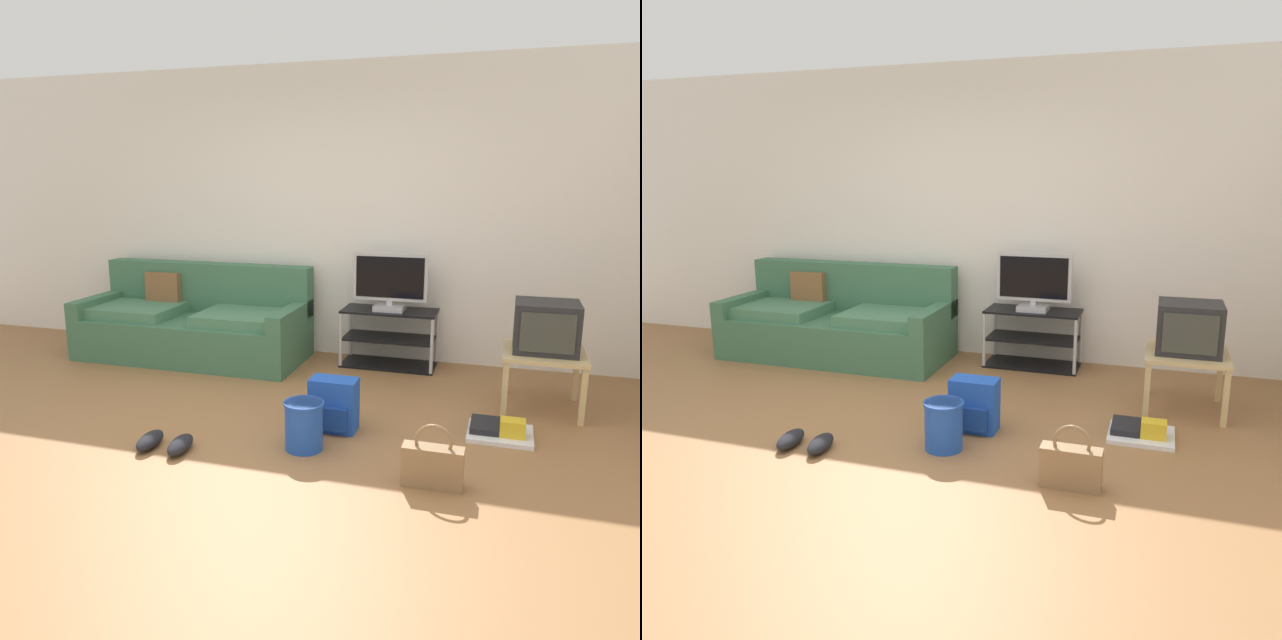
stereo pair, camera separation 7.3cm
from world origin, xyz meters
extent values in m
cube|color=olive|center=(0.00, 0.00, -0.01)|extent=(9.00, 9.80, 0.02)
cube|color=silver|center=(0.00, 2.45, 1.35)|extent=(9.00, 0.10, 2.70)
cube|color=#3D6B4C|center=(-1.22, 1.86, 0.19)|extent=(2.13, 0.91, 0.39)
cube|color=#3D6B4C|center=(-1.22, 2.22, 0.62)|extent=(2.13, 0.20, 0.48)
cube|color=#3D6B4C|center=(-2.22, 1.86, 0.47)|extent=(0.14, 0.91, 0.16)
cube|color=#3D6B4C|center=(-0.23, 1.86, 0.47)|extent=(0.14, 0.91, 0.16)
cube|color=#477857|center=(-1.81, 1.80, 0.44)|extent=(0.85, 0.64, 0.10)
cube|color=#477857|center=(-0.64, 1.80, 0.44)|extent=(0.85, 0.64, 0.10)
cube|color=brown|center=(-1.65, 2.10, 0.59)|extent=(0.36, 0.13, 0.36)
cube|color=black|center=(0.62, 2.15, 0.51)|extent=(0.85, 0.40, 0.02)
cube|color=black|center=(0.62, 2.15, 0.26)|extent=(0.81, 0.39, 0.02)
cube|color=black|center=(0.62, 2.15, 0.01)|extent=(0.85, 0.40, 0.02)
cylinder|color=#B7B7BC|center=(0.21, 1.96, 0.26)|extent=(0.03, 0.03, 0.52)
cylinder|color=#B7B7BC|center=(1.02, 1.96, 0.26)|extent=(0.03, 0.03, 0.52)
cylinder|color=#B7B7BC|center=(0.21, 2.34, 0.26)|extent=(0.03, 0.03, 0.52)
cylinder|color=#B7B7BC|center=(1.02, 2.34, 0.26)|extent=(0.03, 0.03, 0.52)
cube|color=#B2B2B7|center=(0.62, 2.13, 0.55)|extent=(0.27, 0.22, 0.05)
cube|color=#B2B2B7|center=(0.62, 2.13, 0.59)|extent=(0.05, 0.04, 0.04)
cube|color=#B2B2B7|center=(0.62, 2.13, 0.82)|extent=(0.67, 0.04, 0.42)
cube|color=black|center=(0.62, 2.11, 0.82)|extent=(0.61, 0.01, 0.36)
cube|color=tan|center=(1.90, 1.42, 0.43)|extent=(0.58, 0.58, 0.03)
cube|color=tan|center=(1.64, 1.16, 0.21)|extent=(0.04, 0.04, 0.41)
cube|color=tan|center=(2.16, 1.16, 0.21)|extent=(0.04, 0.04, 0.41)
cube|color=tan|center=(1.64, 1.68, 0.21)|extent=(0.04, 0.04, 0.41)
cube|color=tan|center=(2.16, 1.68, 0.21)|extent=(0.04, 0.04, 0.41)
cube|color=#232326|center=(1.90, 1.44, 0.62)|extent=(0.45, 0.40, 0.37)
cube|color=#333833|center=(1.90, 1.24, 0.62)|extent=(0.37, 0.01, 0.29)
cube|color=blue|center=(0.54, 0.59, 0.18)|extent=(0.32, 0.18, 0.36)
cube|color=navy|center=(0.54, 0.48, 0.12)|extent=(0.24, 0.04, 0.16)
cylinder|color=navy|center=(0.45, 0.70, 0.20)|extent=(0.04, 0.04, 0.29)
cylinder|color=navy|center=(0.63, 0.70, 0.20)|extent=(0.04, 0.04, 0.29)
cube|color=olive|center=(1.28, -0.01, 0.12)|extent=(0.34, 0.11, 0.23)
torus|color=olive|center=(1.28, -0.01, 0.26)|extent=(0.21, 0.02, 0.21)
cylinder|color=blue|center=(0.44, 0.24, 0.16)|extent=(0.24, 0.24, 0.31)
cylinder|color=blue|center=(0.44, 0.24, 0.30)|extent=(0.26, 0.26, 0.02)
ellipsoid|color=black|center=(-0.51, -0.03, 0.04)|extent=(0.15, 0.29, 0.09)
ellipsoid|color=black|center=(-0.29, -0.03, 0.04)|extent=(0.15, 0.29, 0.09)
cube|color=silver|center=(1.63, 0.81, 0.01)|extent=(0.42, 0.37, 0.03)
cube|color=gold|center=(1.70, 0.76, 0.08)|extent=(0.16, 0.12, 0.11)
cube|color=black|center=(1.54, 0.85, 0.05)|extent=(0.22, 0.28, 0.04)
camera|label=1|loc=(1.60, -3.18, 1.68)|focal=34.37mm
camera|label=2|loc=(1.67, -3.16, 1.68)|focal=34.37mm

